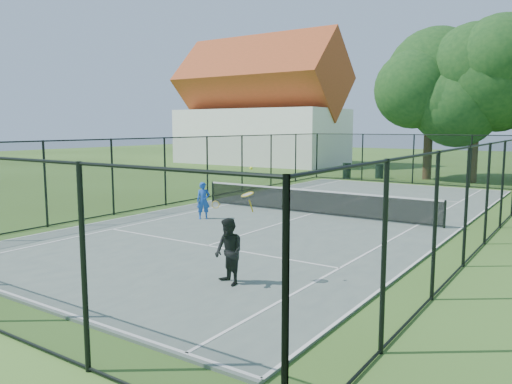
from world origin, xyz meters
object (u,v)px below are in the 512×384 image
Objects in this scene: player_blue at (203,201)px; player_black at (229,251)px; trash_bin_left at (347,171)px; tennis_net at (312,201)px; trash_bin_right at (379,171)px.

player_black reaches higher than player_blue.
player_black is at bearing -72.20° from trash_bin_left.
trash_bin_left is 17.11m from player_blue.
trash_bin_left is (-4.64, 13.79, -0.06)m from tennis_net.
player_black reaches higher than trash_bin_left.
player_blue reaches higher than trash_bin_left.
trash_bin_right is 0.70× the size of player_blue.
trash_bin_right is at bearing 89.94° from player_blue.
tennis_net is 10.50× the size of trash_bin_right.
player_blue is 7.85m from player_black.
tennis_net is 9.84× the size of trash_bin_left.
player_black is at bearing -73.48° from tennis_net.
tennis_net is 4.29m from player_blue.
trash_bin_left is at bearing 96.09° from player_blue.
player_blue is 0.54× the size of player_black.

